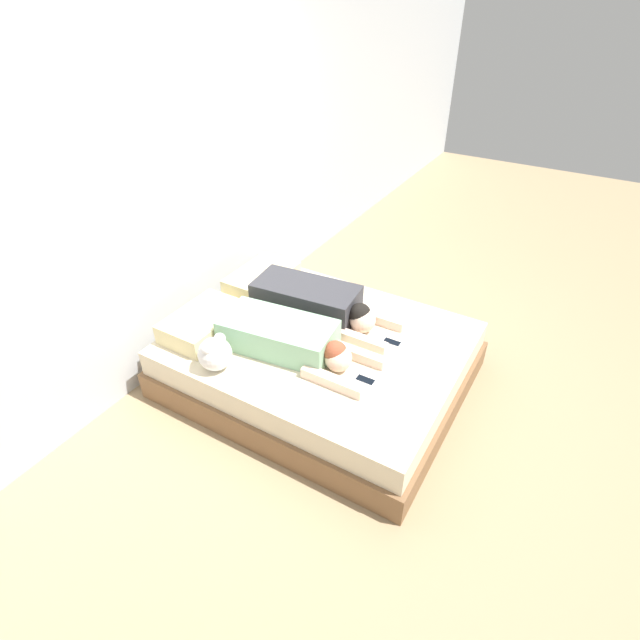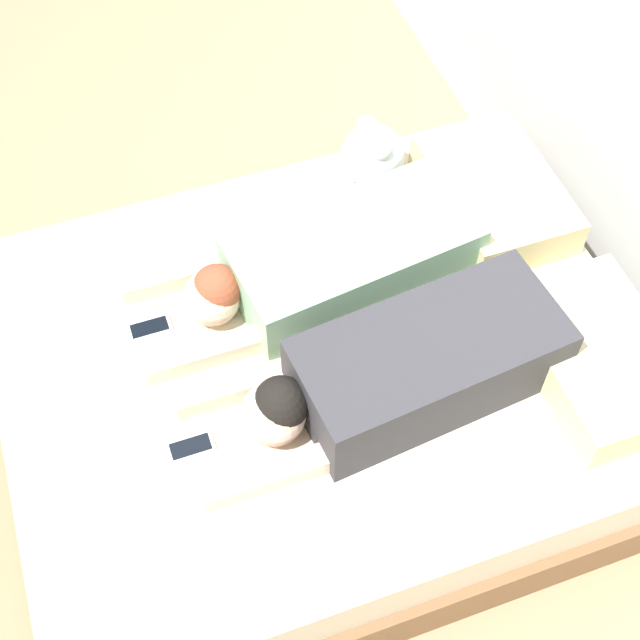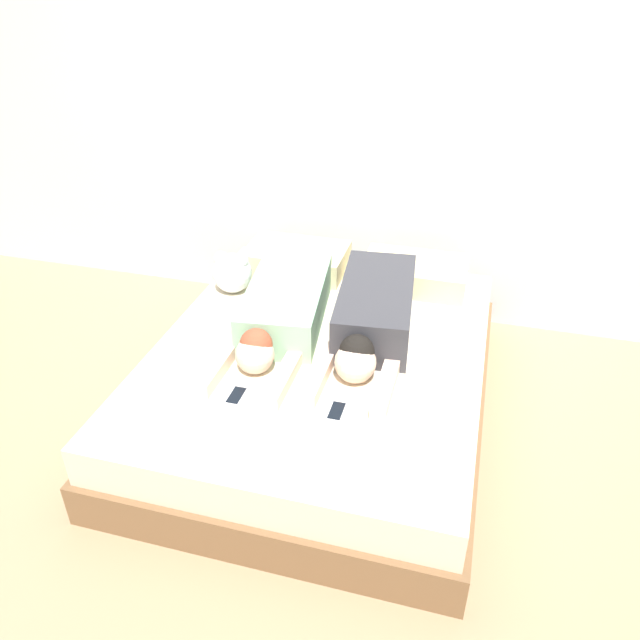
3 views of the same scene
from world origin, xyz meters
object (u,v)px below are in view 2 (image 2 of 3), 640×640
(pillow_head_right, at_px, (599,357))
(cell_phone_left, at_px, (150,328))
(cell_phone_right, at_px, (191,447))
(pillow_head_left, at_px, (494,193))
(person_left, at_px, (326,264))
(plush_toy, at_px, (373,154))
(bed, at_px, (320,382))
(person_right, at_px, (400,371))

(pillow_head_right, height_order, cell_phone_left, pillow_head_right)
(pillow_head_right, distance_m, cell_phone_right, 1.23)
(pillow_head_left, bearing_deg, pillow_head_right, 0.00)
(cell_phone_left, bearing_deg, person_left, 88.60)
(plush_toy, bearing_deg, pillow_head_left, 51.52)
(bed, xyz_separation_m, plush_toy, (-0.62, 0.42, 0.32))
(person_right, height_order, cell_phone_left, person_right)
(person_left, xyz_separation_m, person_right, (0.46, 0.06, 0.01))
(pillow_head_right, relative_size, cell_phone_right, 4.30)
(cell_phone_left, xyz_separation_m, plush_toy, (-0.38, 0.90, 0.11))
(bed, distance_m, person_right, 0.42)
(pillow_head_left, bearing_deg, bed, -64.98)
(person_right, bearing_deg, plush_toy, 163.52)
(person_right, xyz_separation_m, plush_toy, (-0.85, 0.25, 0.01))
(cell_phone_left, height_order, plush_toy, plush_toy)
(bed, bearing_deg, cell_phone_left, -117.21)
(bed, distance_m, pillow_head_right, 0.88)
(pillow_head_left, distance_m, cell_phone_right, 1.34)
(cell_phone_left, distance_m, cell_phone_right, 0.45)
(pillow_head_right, distance_m, plush_toy, 1.03)
(pillow_head_right, height_order, person_right, person_right)
(pillow_head_left, height_order, person_left, person_left)
(person_left, distance_m, cell_phone_right, 0.72)
(person_right, distance_m, cell_phone_right, 0.64)
(pillow_head_left, distance_m, cell_phone_left, 1.24)
(pillow_head_right, height_order, person_left, person_left)
(bed, height_order, pillow_head_right, pillow_head_right)
(person_right, relative_size, cell_phone_right, 8.33)
(pillow_head_left, bearing_deg, cell_phone_right, -65.62)
(plush_toy, bearing_deg, cell_phone_left, -67.18)
(plush_toy, bearing_deg, cell_phone_right, -46.90)
(bed, height_order, person_left, person_left)
(plush_toy, bearing_deg, person_left, -38.50)
(bed, height_order, pillow_head_left, pillow_head_left)
(pillow_head_left, height_order, person_right, person_right)
(person_right, bearing_deg, pillow_head_left, 134.30)
(cell_phone_right, bearing_deg, bed, 113.32)
(pillow_head_left, height_order, cell_phone_right, pillow_head_left)
(pillow_head_left, relative_size, cell_phone_left, 4.30)
(bed, height_order, person_right, person_right)
(bed, xyz_separation_m, person_left, (-0.23, 0.10, 0.30))
(person_left, xyz_separation_m, cell_phone_left, (-0.01, -0.58, -0.09))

